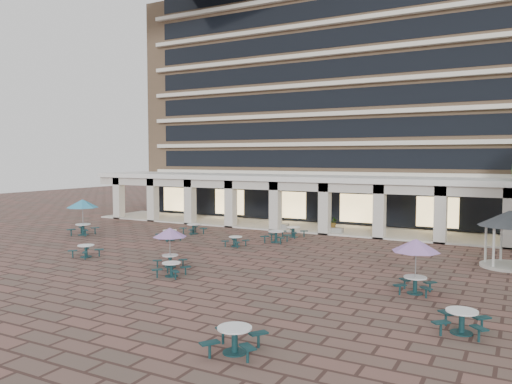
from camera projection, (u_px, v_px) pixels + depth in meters
ground at (213, 261)px, 28.56m from camera, size 120.00×120.00×0.00m
apartment_building at (352, 91)px, 50.06m from camera, size 40.00×15.50×25.20m
retail_arcade at (311, 193)px, 41.35m from camera, size 42.00×6.60×4.40m
picnic_table_1 at (86, 250)px, 29.65m from camera, size 1.66×1.66×0.72m
picnic_table_2 at (235, 337)px, 15.10m from camera, size 2.05×2.05×0.80m
picnic_table_3 at (462, 320)px, 16.78m from camera, size 1.79×1.79×0.80m
picnic_table_4 at (83, 205)px, 37.91m from camera, size 2.36×2.36×2.72m
picnic_table_5 at (171, 268)px, 24.83m from camera, size 1.73×1.73×0.70m
picnic_table_6 at (170, 234)px, 26.85m from camera, size 1.84×1.84×2.13m
picnic_table_8 at (170, 234)px, 35.56m from camera, size 2.03×2.03×0.75m
picnic_table_9 at (193, 228)px, 38.61m from camera, size 2.10×2.10×0.77m
picnic_table_10 at (235, 240)px, 33.16m from camera, size 1.57×1.57×0.67m
picnic_table_11 at (416, 247)px, 21.59m from camera, size 2.07×2.07×2.39m
picnic_table_12 at (276, 236)px, 34.70m from camera, size 1.89×1.89×0.81m
picnic_table_13 at (293, 231)px, 37.05m from camera, size 2.00×2.00×0.77m
gazebo at (510, 225)px, 26.71m from camera, size 3.30×3.30×3.07m
planter_left at (279, 224)px, 40.80m from camera, size 1.50×0.60×1.21m
planter_right at (333, 227)px, 38.60m from camera, size 1.50×0.87×1.34m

